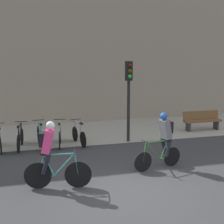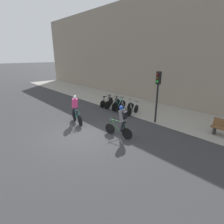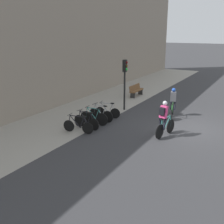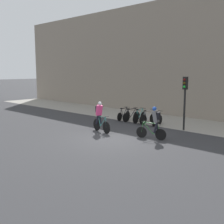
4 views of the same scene
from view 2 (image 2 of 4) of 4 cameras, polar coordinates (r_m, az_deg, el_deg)
ground at (r=9.67m, az=-10.31°, el=-7.66°), size 200.00×200.00×0.00m
kerb_strip at (r=14.12m, az=13.49°, el=0.50°), size 44.00×4.50×0.01m
building_facade at (r=15.68m, az=20.42°, el=18.60°), size 44.00×0.60×9.16m
cyclist_pink at (r=11.24m, az=-11.83°, el=1.12°), size 1.73×0.56×1.80m
cyclist_grey at (r=9.00m, az=3.11°, el=-2.81°), size 1.67×0.58×1.74m
parked_bike_0 at (r=14.82m, az=-1.73°, el=3.34°), size 0.46×1.65×0.94m
parked_bike_1 at (r=14.29m, az=0.18°, el=2.84°), size 0.46×1.67×0.96m
parked_bike_2 at (r=13.77m, az=2.25°, el=2.32°), size 0.46×1.66×0.99m
parked_bike_3 at (r=13.27m, az=4.46°, el=1.63°), size 0.46×1.66×0.97m
parked_bike_4 at (r=12.81m, az=6.85°, el=0.83°), size 0.46×1.54×0.94m
traffic_light_pole at (r=11.10m, az=14.69°, el=7.66°), size 0.26×0.30×3.23m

